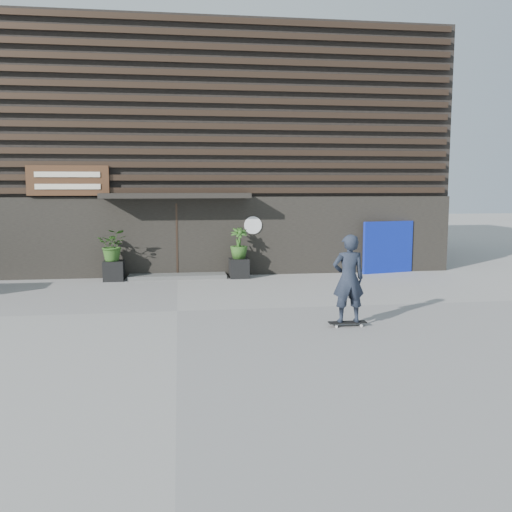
{
  "coord_description": "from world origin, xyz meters",
  "views": [
    {
      "loc": [
        0.08,
        -12.56,
        2.87
      ],
      "look_at": [
        1.98,
        1.09,
        1.1
      ],
      "focal_mm": 38.9,
      "sensor_mm": 36.0,
      "label": 1
    }
  ],
  "objects": [
    {
      "name": "planter_pot_right",
      "position": [
        1.9,
        4.4,
        0.3
      ],
      "size": [
        0.6,
        0.6,
        0.6
      ],
      "primitive_type": "cube",
      "color": "black",
      "rests_on": "ground"
    },
    {
      "name": "bamboo_left",
      "position": [
        -1.9,
        4.4,
        1.08
      ],
      "size": [
        0.86,
        0.75,
        0.96
      ],
      "primitive_type": "imported",
      "color": "#2D591E",
      "rests_on": "planter_pot_left"
    },
    {
      "name": "bamboo_right",
      "position": [
        1.9,
        4.4,
        1.08
      ],
      "size": [
        0.54,
        0.54,
        0.96
      ],
      "primitive_type": "imported",
      "color": "#2D591E",
      "rests_on": "planter_pot_right"
    },
    {
      "name": "skateboarder",
      "position": [
        3.45,
        -1.88,
        0.99
      ],
      "size": [
        0.78,
        0.44,
        1.89
      ],
      "color": "black",
      "rests_on": "ground"
    },
    {
      "name": "entrance_step",
      "position": [
        0.0,
        4.6,
        0.06
      ],
      "size": [
        3.0,
        0.8,
        0.12
      ],
      "primitive_type": "cube",
      "color": "#4F4F4D",
      "rests_on": "ground"
    },
    {
      "name": "building",
      "position": [
        -0.0,
        9.96,
        3.99
      ],
      "size": [
        18.0,
        11.0,
        8.0
      ],
      "color": "black",
      "rests_on": "ground"
    },
    {
      "name": "blue_tarp",
      "position": [
        6.84,
        4.7,
        0.85
      ],
      "size": [
        1.79,
        0.5,
        1.69
      ],
      "primitive_type": "cube",
      "rotation": [
        0.0,
        0.0,
        0.21
      ],
      "color": "#0B1B96",
      "rests_on": "ground"
    },
    {
      "name": "planter_pot_left",
      "position": [
        -1.9,
        4.4,
        0.3
      ],
      "size": [
        0.6,
        0.6,
        0.6
      ],
      "primitive_type": "cube",
      "color": "black",
      "rests_on": "ground"
    },
    {
      "name": "ground",
      "position": [
        0.0,
        0.0,
        0.0
      ],
      "size": [
        80.0,
        80.0,
        0.0
      ],
      "primitive_type": "plane",
      "color": "gray",
      "rests_on": "ground"
    }
  ]
}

